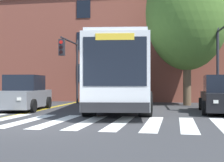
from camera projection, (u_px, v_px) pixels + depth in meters
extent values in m
plane|color=#38383A|center=(30.00, 127.00, 10.09)|extent=(120.00, 120.00, 0.00)
cube|color=white|center=(0.00, 120.00, 12.18)|extent=(0.72, 4.37, 0.01)
cube|color=white|center=(28.00, 120.00, 11.94)|extent=(0.72, 4.37, 0.01)
cube|color=white|center=(58.00, 121.00, 11.70)|extent=(0.72, 4.37, 0.01)
cube|color=white|center=(88.00, 122.00, 11.46)|extent=(0.72, 4.37, 0.01)
cube|color=white|center=(120.00, 123.00, 11.22)|extent=(0.72, 4.37, 0.01)
cube|color=white|center=(153.00, 124.00, 10.98)|extent=(0.72, 4.37, 0.01)
cube|color=white|center=(188.00, 124.00, 10.75)|extent=(0.72, 4.37, 0.01)
cube|color=white|center=(224.00, 125.00, 10.51)|extent=(0.72, 4.37, 0.01)
cube|color=gold|center=(83.00, 100.00, 25.97)|extent=(0.12, 36.00, 0.01)
cube|color=gold|center=(85.00, 100.00, 25.94)|extent=(0.12, 36.00, 0.01)
cube|color=white|center=(120.00, 76.00, 17.14)|extent=(3.86, 12.46, 2.92)
cube|color=black|center=(143.00, 70.00, 17.08)|extent=(1.28, 11.21, 1.05)
cube|color=black|center=(97.00, 70.00, 17.21)|extent=(1.28, 11.21, 1.05)
cube|color=black|center=(115.00, 61.00, 11.01)|extent=(2.24, 0.28, 1.75)
cube|color=yellow|center=(115.00, 37.00, 11.02)|extent=(1.37, 0.18, 0.24)
cube|color=#232326|center=(115.00, 108.00, 10.97)|extent=(2.45, 0.37, 0.36)
cube|color=silver|center=(120.00, 48.00, 17.15)|extent=(3.65, 11.95, 0.16)
cylinder|color=black|center=(145.00, 104.00, 13.28)|extent=(0.68, 1.15, 1.10)
cylinder|color=black|center=(89.00, 104.00, 13.40)|extent=(0.68, 1.15, 1.10)
cylinder|color=black|center=(140.00, 97.00, 19.82)|extent=(0.68, 1.15, 1.10)
cylinder|color=black|center=(102.00, 97.00, 19.95)|extent=(0.68, 1.15, 1.10)
cube|color=slate|center=(24.00, 99.00, 16.57)|extent=(2.18, 4.40, 0.87)
cube|color=black|center=(25.00, 83.00, 16.70)|extent=(1.81, 2.18, 0.82)
cube|color=white|center=(19.00, 99.00, 14.38)|extent=(0.20, 0.06, 0.14)
cylinder|color=black|center=(33.00, 106.00, 15.18)|extent=(0.28, 0.68, 0.66)
cylinder|color=black|center=(48.00, 102.00, 17.81)|extent=(0.28, 0.68, 0.66)
cylinder|color=black|center=(16.00, 102.00, 17.96)|extent=(0.28, 0.68, 0.66)
cube|color=black|center=(223.00, 101.00, 15.04)|extent=(2.19, 4.86, 0.81)
cube|color=black|center=(223.00, 84.00, 15.19)|extent=(1.84, 2.39, 0.83)
cube|color=white|center=(216.00, 102.00, 12.84)|extent=(0.20, 0.05, 0.14)
cylinder|color=black|center=(204.00, 108.00, 13.82)|extent=(0.26, 0.67, 0.66)
cylinder|color=black|center=(201.00, 104.00, 16.69)|extent=(0.26, 0.67, 0.66)
cylinder|color=#28282D|center=(218.00, 65.00, 18.12)|extent=(0.16, 0.16, 4.98)
cylinder|color=#28282D|center=(77.00, 72.00, 22.36)|extent=(0.16, 0.16, 4.55)
cylinder|color=#28282D|center=(70.00, 41.00, 20.57)|extent=(0.12, 3.65, 0.11)
cube|color=#28282D|center=(62.00, 47.00, 18.92)|extent=(0.34, 0.28, 1.00)
cylinder|color=red|center=(61.00, 42.00, 18.77)|extent=(0.22, 0.03, 0.22)
cylinder|color=black|center=(61.00, 47.00, 18.77)|extent=(0.22, 0.03, 0.22)
cylinder|color=black|center=(61.00, 52.00, 18.77)|extent=(0.22, 0.03, 0.22)
cylinder|color=brown|center=(187.00, 83.00, 20.21)|extent=(0.51, 0.51, 2.85)
ellipsoid|color=#4C752D|center=(187.00, 12.00, 20.24)|extent=(7.56, 7.54, 7.58)
cube|color=brown|center=(96.00, 51.00, 29.04)|extent=(38.08, 9.43, 8.94)
cube|color=black|center=(83.00, 73.00, 24.34)|extent=(1.10, 0.06, 1.40)
cube|color=black|center=(84.00, 41.00, 24.36)|extent=(1.10, 0.06, 1.40)
cube|color=black|center=(84.00, 9.00, 24.38)|extent=(1.10, 0.06, 1.40)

